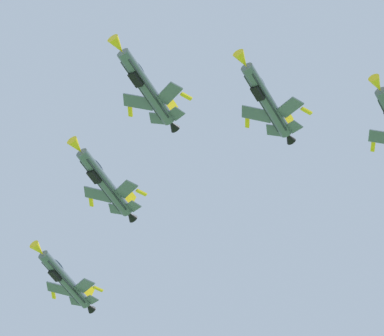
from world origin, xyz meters
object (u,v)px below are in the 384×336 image
object	(u,v)px
fighter_jet_lead	(146,86)
fighter_jet_left_wing	(266,99)
fighter_jet_right_wing	(104,182)
fighter_jet_right_outer	(64,279)

from	to	relation	value
fighter_jet_lead	fighter_jet_left_wing	world-z (taller)	fighter_jet_left_wing
fighter_jet_lead	fighter_jet_right_wing	bearing A→B (deg)	-37.61
fighter_jet_lead	fighter_jet_right_outer	size ratio (longest dim) A/B	1.00
fighter_jet_left_wing	fighter_jet_right_outer	xyz separation A→B (m)	(-37.58, 22.20, -0.75)
fighter_jet_right_outer	fighter_jet_left_wing	bearing A→B (deg)	162.52
fighter_jet_left_wing	fighter_jet_right_wing	xyz separation A→B (m)	(-24.90, 5.49, -1.91)
fighter_jet_left_wing	fighter_jet_right_outer	distance (m)	43.65
fighter_jet_lead	fighter_jet_right_wing	distance (m)	16.21
fighter_jet_left_wing	fighter_jet_right_wing	distance (m)	25.57
fighter_jet_lead	fighter_jet_right_wing	world-z (taller)	fighter_jet_lead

